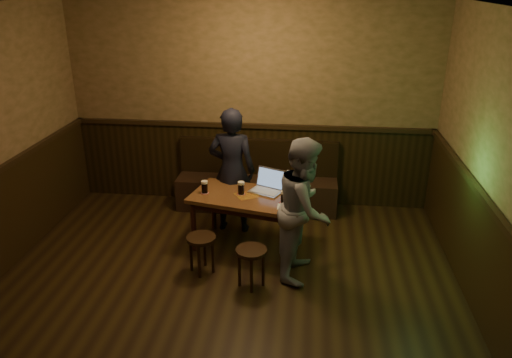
{
  "coord_description": "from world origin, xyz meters",
  "views": [
    {
      "loc": [
        0.82,
        -3.61,
        3.05
      ],
      "look_at": [
        0.24,
        1.53,
        0.93
      ],
      "focal_mm": 35.0,
      "sensor_mm": 36.0,
      "label": 1
    }
  ],
  "objects_px": {
    "bench": "(257,187)",
    "stool_right": "(251,257)",
    "pint_left": "(205,187)",
    "person_suit": "(232,171)",
    "stool_left": "(201,244)",
    "person_grey": "(305,209)",
    "pint_right": "(284,197)",
    "pub_table": "(247,202)",
    "pint_mid": "(241,188)",
    "laptop": "(268,186)"
  },
  "relations": [
    {
      "from": "pint_left",
      "to": "person_grey",
      "type": "xyz_separation_m",
      "value": [
        1.18,
        -0.49,
        0.02
      ]
    },
    {
      "from": "bench",
      "to": "stool_right",
      "type": "xyz_separation_m",
      "value": [
        0.15,
        -1.93,
        0.04
      ]
    },
    {
      "from": "pint_mid",
      "to": "person_grey",
      "type": "height_order",
      "value": "person_grey"
    },
    {
      "from": "laptop",
      "to": "person_grey",
      "type": "distance_m",
      "value": 0.78
    },
    {
      "from": "bench",
      "to": "stool_left",
      "type": "bearing_deg",
      "value": -103.64
    },
    {
      "from": "pint_left",
      "to": "pint_right",
      "type": "height_order",
      "value": "pint_left"
    },
    {
      "from": "person_suit",
      "to": "bench",
      "type": "bearing_deg",
      "value": -106.76
    },
    {
      "from": "person_suit",
      "to": "pint_right",
      "type": "bearing_deg",
      "value": 140.76
    },
    {
      "from": "pint_left",
      "to": "laptop",
      "type": "xyz_separation_m",
      "value": [
        0.73,
        0.15,
        -0.01
      ]
    },
    {
      "from": "bench",
      "to": "pub_table",
      "type": "relative_size",
      "value": 1.58
    },
    {
      "from": "pub_table",
      "to": "pint_left",
      "type": "relative_size",
      "value": 9.02
    },
    {
      "from": "laptop",
      "to": "person_grey",
      "type": "height_order",
      "value": "person_grey"
    },
    {
      "from": "pint_left",
      "to": "person_grey",
      "type": "bearing_deg",
      "value": -22.66
    },
    {
      "from": "pub_table",
      "to": "stool_left",
      "type": "bearing_deg",
      "value": -111.76
    },
    {
      "from": "pub_table",
      "to": "pint_right",
      "type": "relative_size",
      "value": 9.26
    },
    {
      "from": "bench",
      "to": "pub_table",
      "type": "distance_m",
      "value": 1.15
    },
    {
      "from": "pint_mid",
      "to": "bench",
      "type": "bearing_deg",
      "value": 86.51
    },
    {
      "from": "bench",
      "to": "person_suit",
      "type": "xyz_separation_m",
      "value": [
        -0.24,
        -0.67,
        0.49
      ]
    },
    {
      "from": "stool_right",
      "to": "pint_right",
      "type": "distance_m",
      "value": 0.81
    },
    {
      "from": "pint_right",
      "to": "person_grey",
      "type": "relative_size",
      "value": 0.1
    },
    {
      "from": "stool_left",
      "to": "pint_mid",
      "type": "relative_size",
      "value": 2.74
    },
    {
      "from": "stool_right",
      "to": "person_suit",
      "type": "bearing_deg",
      "value": 107.31
    },
    {
      "from": "bench",
      "to": "stool_left",
      "type": "relative_size",
      "value": 5.05
    },
    {
      "from": "pint_right",
      "to": "stool_left",
      "type": "bearing_deg",
      "value": -153.24
    },
    {
      "from": "pub_table",
      "to": "laptop",
      "type": "distance_m",
      "value": 0.32
    },
    {
      "from": "pub_table",
      "to": "person_suit",
      "type": "xyz_separation_m",
      "value": [
        -0.24,
        0.44,
        0.21
      ]
    },
    {
      "from": "pub_table",
      "to": "pint_left",
      "type": "bearing_deg",
      "value": -168.31
    },
    {
      "from": "pint_left",
      "to": "laptop",
      "type": "relative_size",
      "value": 0.34
    },
    {
      "from": "bench",
      "to": "person_suit",
      "type": "height_order",
      "value": "person_suit"
    },
    {
      "from": "bench",
      "to": "stool_right",
      "type": "relative_size",
      "value": 4.99
    },
    {
      "from": "pub_table",
      "to": "pint_right",
      "type": "distance_m",
      "value": 0.5
    },
    {
      "from": "pint_left",
      "to": "pub_table",
      "type": "bearing_deg",
      "value": -1.12
    },
    {
      "from": "laptop",
      "to": "pint_mid",
      "type": "bearing_deg",
      "value": -131.6
    },
    {
      "from": "bench",
      "to": "laptop",
      "type": "xyz_separation_m",
      "value": [
        0.23,
        -0.96,
        0.43
      ]
    },
    {
      "from": "laptop",
      "to": "person_suit",
      "type": "relative_size",
      "value": 0.28
    },
    {
      "from": "pint_right",
      "to": "pint_mid",
      "type": "bearing_deg",
      "value": 159.03
    },
    {
      "from": "pint_right",
      "to": "person_grey",
      "type": "height_order",
      "value": "person_grey"
    },
    {
      "from": "stool_left",
      "to": "person_suit",
      "type": "relative_size",
      "value": 0.27
    },
    {
      "from": "person_suit",
      "to": "pint_left",
      "type": "bearing_deg",
      "value": 62.13
    },
    {
      "from": "pint_left",
      "to": "person_suit",
      "type": "relative_size",
      "value": 0.1
    },
    {
      "from": "stool_left",
      "to": "pint_right",
      "type": "bearing_deg",
      "value": 26.76
    },
    {
      "from": "pint_mid",
      "to": "person_grey",
      "type": "relative_size",
      "value": 0.1
    },
    {
      "from": "pint_left",
      "to": "laptop",
      "type": "distance_m",
      "value": 0.74
    },
    {
      "from": "pint_mid",
      "to": "pint_right",
      "type": "xyz_separation_m",
      "value": [
        0.51,
        -0.2,
        -0.0
      ]
    },
    {
      "from": "laptop",
      "to": "pint_right",
      "type": "bearing_deg",
      "value": -33.24
    },
    {
      "from": "person_grey",
      "to": "person_suit",
      "type": "bearing_deg",
      "value": 54.31
    },
    {
      "from": "pub_table",
      "to": "stool_left",
      "type": "height_order",
      "value": "pub_table"
    },
    {
      "from": "pub_table",
      "to": "pint_right",
      "type": "xyz_separation_m",
      "value": [
        0.44,
        -0.17,
        0.16
      ]
    },
    {
      "from": "pub_table",
      "to": "laptop",
      "type": "xyz_separation_m",
      "value": [
        0.23,
        0.16,
        0.16
      ]
    },
    {
      "from": "bench",
      "to": "person_suit",
      "type": "distance_m",
      "value": 0.86
    }
  ]
}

